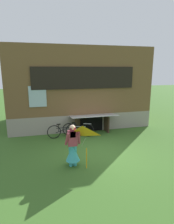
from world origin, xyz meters
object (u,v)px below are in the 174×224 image
(bicycle_silver, at_px, (78,130))
(bicycle_black, at_px, (63,131))
(person, at_px, (73,149))
(kite, at_px, (83,137))

(bicycle_silver, height_order, bicycle_black, bicycle_silver)
(person, height_order, bicycle_black, person)
(bicycle_black, bearing_deg, kite, -89.31)
(person, distance_m, bicycle_silver, 3.21)
(person, height_order, bicycle_silver, person)
(bicycle_silver, relative_size, bicycle_black, 0.96)
(kite, bearing_deg, bicycle_silver, 80.70)
(person, xyz_separation_m, kite, (0.25, -0.52, 0.63))
(person, xyz_separation_m, bicycle_black, (0.04, 3.08, -0.30))
(bicycle_silver, bearing_deg, person, -85.78)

